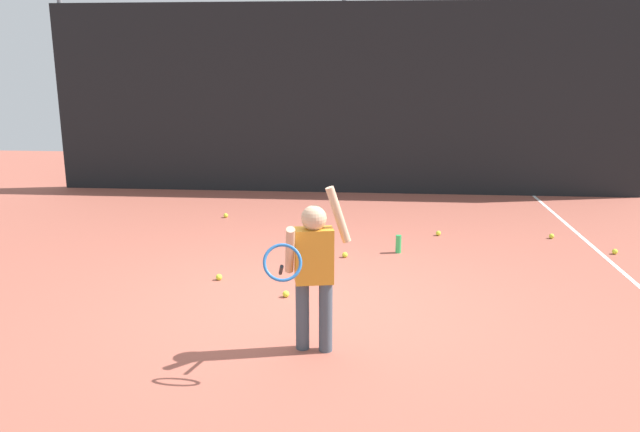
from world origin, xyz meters
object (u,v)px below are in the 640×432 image
(tennis_player, at_px, (313,265))
(tennis_ball_7, at_px, (286,294))
(tennis_ball_3, at_px, (438,233))
(tennis_ball_5, at_px, (615,252))
(water_bottle, at_px, (398,244))
(tennis_ball_4, at_px, (219,277))
(tennis_ball_1, at_px, (345,255))
(tennis_ball_2, at_px, (226,215))
(tennis_ball_0, at_px, (552,236))

(tennis_player, relative_size, tennis_ball_7, 20.46)
(tennis_ball_3, height_order, tennis_ball_5, same)
(tennis_ball_3, bearing_deg, tennis_player, -110.50)
(water_bottle, height_order, tennis_ball_4, water_bottle)
(tennis_ball_4, bearing_deg, water_bottle, 30.91)
(tennis_ball_1, distance_m, tennis_ball_3, 1.62)
(tennis_ball_5, bearing_deg, tennis_player, -139.28)
(tennis_ball_1, xyz_separation_m, tennis_ball_2, (-1.88, 1.82, 0.00))
(tennis_player, relative_size, tennis_ball_4, 20.46)
(tennis_ball_4, bearing_deg, tennis_ball_7, -29.25)
(tennis_player, relative_size, water_bottle, 6.14)
(tennis_ball_4, height_order, tennis_ball_7, same)
(tennis_ball_2, bearing_deg, tennis_ball_7, -66.92)
(tennis_player, xyz_separation_m, tennis_ball_3, (1.35, 3.60, -0.69))
(tennis_ball_3, bearing_deg, tennis_ball_0, -0.69)
(tennis_ball_3, bearing_deg, tennis_ball_2, 166.50)
(tennis_player, distance_m, tennis_ball_1, 2.62)
(tennis_ball_1, height_order, tennis_ball_5, same)
(water_bottle, bearing_deg, tennis_ball_2, 148.05)
(water_bottle, distance_m, tennis_ball_7, 1.99)
(tennis_ball_0, bearing_deg, water_bottle, -158.31)
(tennis_ball_3, distance_m, tennis_ball_4, 3.22)
(tennis_player, height_order, water_bottle, tennis_player)
(tennis_ball_4, bearing_deg, tennis_ball_1, 35.07)
(tennis_ball_1, bearing_deg, tennis_player, -93.13)
(water_bottle, relative_size, tennis_ball_4, 3.33)
(tennis_ball_7, bearing_deg, tennis_ball_3, 54.65)
(tennis_ball_5, bearing_deg, tennis_ball_2, 164.71)
(tennis_ball_1, bearing_deg, tennis_ball_5, 7.23)
(water_bottle, distance_m, tennis_ball_4, 2.28)
(tennis_ball_3, relative_size, tennis_ball_5, 1.00)
(tennis_ball_3, bearing_deg, tennis_ball_5, -17.91)
(tennis_ball_2, bearing_deg, tennis_ball_0, -9.44)
(tennis_ball_2, height_order, tennis_ball_5, same)
(tennis_ball_0, bearing_deg, tennis_ball_1, -158.42)
(tennis_player, distance_m, tennis_ball_0, 4.62)
(tennis_ball_4, bearing_deg, tennis_player, -53.79)
(tennis_player, distance_m, tennis_ball_4, 2.10)
(tennis_ball_7, bearing_deg, tennis_ball_2, 113.08)
(water_bottle, relative_size, tennis_ball_0, 3.33)
(tennis_ball_3, height_order, tennis_ball_7, same)
(tennis_ball_2, distance_m, tennis_ball_4, 2.80)
(tennis_ball_0, height_order, tennis_ball_3, same)
(tennis_ball_5, bearing_deg, tennis_ball_0, 131.86)
(tennis_ball_0, relative_size, tennis_ball_2, 1.00)
(tennis_ball_0, relative_size, tennis_ball_1, 1.00)
(tennis_ball_7, bearing_deg, water_bottle, 54.06)
(tennis_ball_4, distance_m, tennis_ball_5, 4.77)
(tennis_ball_5, height_order, tennis_ball_7, same)
(tennis_ball_3, bearing_deg, tennis_ball_1, -138.17)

